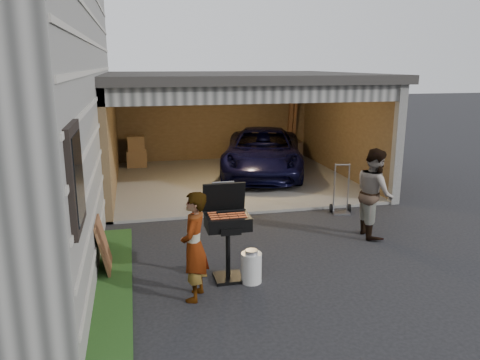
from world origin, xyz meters
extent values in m
plane|color=black|center=(0.00, 0.00, 0.00)|extent=(80.00, 80.00, 0.00)
cube|color=#193814|center=(-2.25, -1.00, 0.03)|extent=(0.50, 8.00, 0.06)
cube|color=#605E59|center=(0.75, 6.50, 0.03)|extent=(6.50, 6.00, 0.06)
cube|color=#493722|center=(0.75, 9.43, 1.35)|extent=(6.50, 0.15, 2.70)
cube|color=#493722|center=(3.92, 6.50, 1.35)|extent=(0.15, 6.00, 2.70)
cube|color=#493722|center=(-2.42, 6.50, 1.35)|extent=(0.15, 6.00, 2.70)
cube|color=#2D2B28|center=(0.75, 6.50, 2.80)|extent=(6.80, 6.30, 0.20)
cube|color=#474744|center=(0.75, 3.58, 2.52)|extent=(6.50, 0.16, 0.36)
cube|color=silver|center=(0.75, 4.80, 2.62)|extent=(6.00, 2.40, 0.06)
cube|color=#474744|center=(3.90, 3.55, 1.35)|extent=(0.20, 0.18, 2.70)
cube|color=brown|center=(-1.80, 8.70, 0.31)|extent=(0.60, 0.50, 0.50)
cube|color=brown|center=(-1.80, 8.70, 0.79)|extent=(0.50, 0.45, 0.45)
cube|color=brown|center=(3.20, 8.60, 0.36)|extent=(0.55, 0.50, 0.60)
cube|color=brown|center=(3.38, 9.20, 1.20)|extent=(0.24, 0.43, 2.20)
imported|color=black|center=(1.71, 6.90, 0.64)|extent=(3.36, 5.03, 1.28)
imported|color=#ADC0D9|center=(-1.15, 0.12, 0.76)|extent=(0.54, 0.65, 1.51)
imported|color=#44201A|center=(2.41, 1.80, 0.83)|extent=(0.73, 0.88, 1.65)
cube|color=black|center=(-0.60, 0.57, 0.02)|extent=(0.41, 0.41, 0.05)
cylinder|color=black|center=(-0.60, 0.57, 0.44)|extent=(0.07, 0.07, 0.81)
cube|color=black|center=(-0.60, 0.57, 0.90)|extent=(0.64, 0.45, 0.19)
cube|color=#59595B|center=(-0.60, 0.57, 0.98)|extent=(0.58, 0.39, 0.01)
cube|color=black|center=(-0.60, 0.85, 1.20)|extent=(0.64, 0.12, 0.45)
cylinder|color=silver|center=(-0.28, 0.41, 0.23)|extent=(0.39, 0.39, 0.45)
cube|color=brown|center=(-2.40, 1.28, 0.41)|extent=(0.21, 0.75, 0.83)
cube|color=gray|center=(2.40, 3.11, 0.02)|extent=(0.39, 0.29, 0.04)
cylinder|color=black|center=(2.23, 3.27, 0.09)|extent=(0.08, 0.18, 0.18)
cylinder|color=black|center=(2.62, 3.18, 0.09)|extent=(0.08, 0.18, 0.18)
cylinder|color=gray|center=(2.28, 3.26, 0.55)|extent=(0.03, 0.03, 1.05)
cylinder|color=gray|center=(2.57, 3.20, 0.55)|extent=(0.03, 0.03, 1.05)
cylinder|color=gray|center=(2.43, 3.23, 1.05)|extent=(0.30, 0.10, 0.03)
camera|label=1|loc=(-1.87, -5.73, 3.13)|focal=35.00mm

